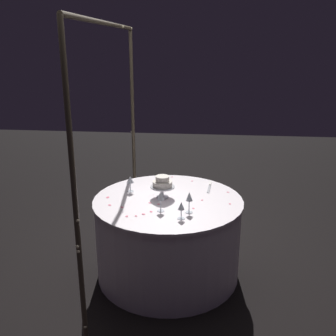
# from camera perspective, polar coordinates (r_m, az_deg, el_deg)

# --- Properties ---
(ground_plane) EXTENTS (12.00, 12.00, 0.00)m
(ground_plane) POSITION_cam_1_polar(r_m,az_deg,el_deg) (3.78, 0.00, -15.29)
(ground_plane) COLOR black
(decorative_arch) EXTENTS (2.00, 0.05, 2.26)m
(decorative_arch) POSITION_cam_1_polar(r_m,az_deg,el_deg) (3.32, -8.62, 6.99)
(decorative_arch) COLOR #473D2D
(decorative_arch) RESTS_ON ground
(main_table) EXTENTS (1.35, 1.35, 0.75)m
(main_table) POSITION_cam_1_polar(r_m,az_deg,el_deg) (3.59, 0.00, -10.25)
(main_table) COLOR white
(main_table) RESTS_ON ground
(tiered_cake) EXTENTS (0.22, 0.22, 0.20)m
(tiered_cake) POSITION_cam_1_polar(r_m,az_deg,el_deg) (3.43, -0.84, -2.34)
(tiered_cake) COLOR silver
(tiered_cake) RESTS_ON main_table
(wine_glass_0) EXTENTS (0.06, 0.06, 0.15)m
(wine_glass_0) POSITION_cam_1_polar(r_m,az_deg,el_deg) (3.02, 2.00, -5.82)
(wine_glass_0) COLOR silver
(wine_glass_0) RESTS_ON main_table
(wine_glass_1) EXTENTS (0.07, 0.07, 0.15)m
(wine_glass_1) POSITION_cam_1_polar(r_m,az_deg,el_deg) (3.59, -5.68, -1.84)
(wine_glass_1) COLOR silver
(wine_glass_1) RESTS_ON main_table
(wine_glass_2) EXTENTS (0.06, 0.06, 0.18)m
(wine_glass_2) POSITION_cam_1_polar(r_m,az_deg,el_deg) (3.15, -1.11, -4.30)
(wine_glass_2) COLOR silver
(wine_glass_2) RESTS_ON main_table
(wine_glass_3) EXTENTS (0.06, 0.06, 0.18)m
(wine_glass_3) POSITION_cam_1_polar(r_m,az_deg,el_deg) (3.12, 3.20, -4.45)
(wine_glass_3) COLOR silver
(wine_glass_3) RESTS_ON main_table
(cake_knife) EXTENTS (0.30, 0.05, 0.01)m
(cake_knife) POSITION_cam_1_polar(r_m,az_deg,el_deg) (3.74, 6.24, -2.78)
(cake_knife) COLOR silver
(cake_knife) RESTS_ON main_table
(rose_petal_0) EXTENTS (0.02, 0.03, 0.00)m
(rose_petal_0) POSITION_cam_1_polar(r_m,az_deg,el_deg) (3.33, -1.41, -5.42)
(rose_petal_0) COLOR #EA6B84
(rose_petal_0) RESTS_ON main_table
(rose_petal_1) EXTENTS (0.04, 0.03, 0.00)m
(rose_petal_1) POSITION_cam_1_polar(r_m,az_deg,el_deg) (3.19, -2.54, -6.53)
(rose_petal_1) COLOR #EA6B84
(rose_petal_1) RESTS_ON main_table
(rose_petal_2) EXTENTS (0.03, 0.03, 0.00)m
(rose_petal_2) POSITION_cam_1_polar(r_m,az_deg,el_deg) (3.12, -4.81, -7.16)
(rose_petal_2) COLOR #EA6B84
(rose_petal_2) RESTS_ON main_table
(rose_petal_3) EXTENTS (0.04, 0.04, 0.00)m
(rose_petal_3) POSITION_cam_1_polar(r_m,az_deg,el_deg) (3.29, -6.90, -5.85)
(rose_petal_3) COLOR #EA6B84
(rose_petal_3) RESTS_ON main_table
(rose_petal_4) EXTENTS (0.03, 0.03, 0.00)m
(rose_petal_4) POSITION_cam_1_polar(r_m,az_deg,el_deg) (3.63, 8.96, -3.59)
(rose_petal_4) COLOR #EA6B84
(rose_petal_4) RESTS_ON main_table
(rose_petal_5) EXTENTS (0.03, 0.03, 0.00)m
(rose_petal_5) POSITION_cam_1_polar(r_m,az_deg,el_deg) (3.42, 5.13, -4.80)
(rose_petal_5) COLOR #EA6B84
(rose_petal_5) RESTS_ON main_table
(rose_petal_6) EXTENTS (0.04, 0.03, 0.00)m
(rose_petal_6) POSITION_cam_1_polar(r_m,az_deg,el_deg) (3.51, -9.01, -4.36)
(rose_petal_6) COLOR #EA6B84
(rose_petal_6) RESTS_ON main_table
(rose_petal_7) EXTENTS (0.03, 0.03, 0.00)m
(rose_petal_7) POSITION_cam_1_polar(r_m,az_deg,el_deg) (3.36, -2.71, -5.22)
(rose_petal_7) COLOR #EA6B84
(rose_petal_7) RESTS_ON main_table
(rose_petal_8) EXTENTS (0.03, 0.03, 0.00)m
(rose_petal_8) POSITION_cam_1_polar(r_m,az_deg,el_deg) (3.12, -6.19, -7.19)
(rose_petal_8) COLOR #EA6B84
(rose_petal_8) RESTS_ON main_table
(rose_petal_9) EXTENTS (0.03, 0.03, 0.00)m
(rose_petal_9) POSITION_cam_1_polar(r_m,az_deg,el_deg) (3.88, 3.63, -1.96)
(rose_petal_9) COLOR #EA6B84
(rose_petal_9) RESTS_ON main_table
(rose_petal_10) EXTENTS (0.03, 0.03, 0.00)m
(rose_petal_10) POSITION_cam_1_polar(r_m,az_deg,el_deg) (3.25, 3.84, -6.05)
(rose_petal_10) COLOR #EA6B84
(rose_petal_10) RESTS_ON main_table
(rose_petal_11) EXTENTS (0.03, 0.03, 0.00)m
(rose_petal_11) POSITION_cam_1_polar(r_m,az_deg,el_deg) (3.37, 9.25, -5.32)
(rose_petal_11) COLOR #EA6B84
(rose_petal_11) RESTS_ON main_table
(rose_petal_12) EXTENTS (0.03, 0.03, 0.00)m
(rose_petal_12) POSITION_cam_1_polar(r_m,az_deg,el_deg) (3.99, 0.60, -1.35)
(rose_petal_12) COLOR #EA6B84
(rose_petal_12) RESTS_ON main_table
(rose_petal_13) EXTENTS (0.04, 0.05, 0.00)m
(rose_petal_13) POSITION_cam_1_polar(r_m,az_deg,el_deg) (3.72, 0.37, -2.81)
(rose_petal_13) COLOR #EA6B84
(rose_petal_13) RESTS_ON main_table
(rose_petal_14) EXTENTS (0.04, 0.04, 0.00)m
(rose_petal_14) POSITION_cam_1_polar(r_m,az_deg,el_deg) (3.34, -8.72, -5.50)
(rose_petal_14) COLOR #EA6B84
(rose_petal_14) RESTS_ON main_table
(rose_petal_15) EXTENTS (0.04, 0.04, 0.00)m
(rose_petal_15) POSITION_cam_1_polar(r_m,az_deg,el_deg) (3.14, -3.68, -6.90)
(rose_petal_15) COLOR #EA6B84
(rose_petal_15) RESTS_ON main_table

